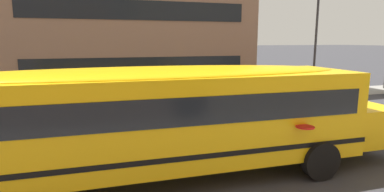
# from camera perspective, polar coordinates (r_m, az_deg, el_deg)

# --- Properties ---
(sidewalk_far) EXTENTS (120.00, 3.00, 0.01)m
(sidewalk_far) POSITION_cam_1_polar(r_m,az_deg,el_deg) (17.46, -26.45, -2.35)
(sidewalk_far) COLOR gray
(sidewalk_far) RESTS_ON ground_plane
(school_bus) EXTENTS (12.62, 3.20, 2.81)m
(school_bus) POSITION_cam_1_polar(r_m,az_deg,el_deg) (7.74, -6.18, -3.16)
(school_bus) COLOR yellow
(school_bus) RESTS_ON ground_plane
(parked_car_red_past_driveway) EXTENTS (3.97, 2.01, 1.64)m
(parked_car_red_past_driveway) POSITION_cam_1_polar(r_m,az_deg,el_deg) (17.68, 17.27, 1.16)
(parked_car_red_past_driveway) COLOR maroon
(parked_car_red_past_driveway) RESTS_ON ground_plane
(street_lamp) EXTENTS (0.44, 0.44, 6.80)m
(street_lamp) POSITION_cam_1_polar(r_m,az_deg,el_deg) (20.92, 21.64, 11.76)
(street_lamp) COLOR #38383D
(street_lamp) RESTS_ON ground_plane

